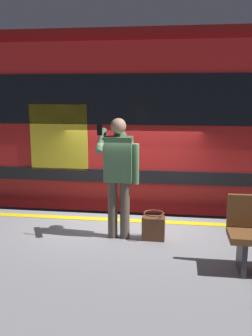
% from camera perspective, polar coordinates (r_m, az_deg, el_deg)
% --- Properties ---
extents(ground_plane, '(23.65, 23.65, 0.00)m').
position_cam_1_polar(ground_plane, '(6.95, 0.41, -15.64)').
color(ground_plane, '#3D3D3F').
extents(platform, '(13.69, 4.13, 1.07)m').
position_cam_1_polar(platform, '(4.91, -2.92, -20.97)').
color(platform, gray).
rests_on(platform, ground).
extents(safety_line, '(13.42, 0.16, 0.01)m').
position_cam_1_polar(safety_line, '(6.25, 0.07, -8.08)').
color(safety_line, yellow).
rests_on(safety_line, platform).
extents(track_rail_near, '(17.80, 0.08, 0.16)m').
position_cam_1_polar(track_rail_near, '(7.97, 1.52, -11.32)').
color(track_rail_near, slate).
rests_on(track_rail_near, ground).
extents(track_rail_far, '(17.80, 0.08, 0.16)m').
position_cam_1_polar(track_rail_far, '(9.30, 2.51, -7.90)').
color(track_rail_far, slate).
rests_on(track_rail_far, ground).
extents(train_carriage, '(12.66, 2.77, 4.15)m').
position_cam_1_polar(train_carriage, '(8.03, 8.13, 7.43)').
color(train_carriage, red).
rests_on(train_carriage, ground).
extents(passenger, '(0.57, 0.55, 1.76)m').
position_cam_1_polar(passenger, '(5.28, -1.12, -0.09)').
color(passenger, brown).
rests_on(passenger, platform).
extents(handbag, '(0.33, 0.30, 0.41)m').
position_cam_1_polar(handbag, '(5.45, 4.26, -9.08)').
color(handbag, '#59331E').
rests_on(handbag, platform).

